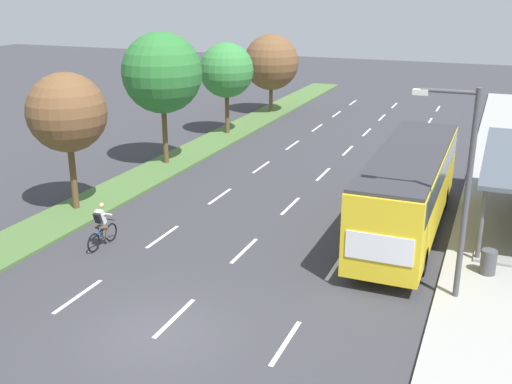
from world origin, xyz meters
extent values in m
plane|color=#38383D|center=(0.00, 0.00, 0.00)|extent=(140.00, 140.00, 0.00)
cube|color=#4C7038|center=(-8.30, 20.00, 0.06)|extent=(2.60, 52.00, 0.12)
cube|color=white|center=(-3.50, 0.91, 0.00)|extent=(0.14, 2.37, 0.01)
cube|color=white|center=(-3.50, 6.14, 0.00)|extent=(0.14, 2.37, 0.01)
cube|color=white|center=(-3.50, 11.36, 0.00)|extent=(0.14, 2.37, 0.01)
cube|color=white|center=(-3.50, 16.59, 0.00)|extent=(0.14, 2.37, 0.01)
cube|color=white|center=(-3.50, 21.82, 0.00)|extent=(0.14, 2.37, 0.01)
cube|color=white|center=(-3.50, 27.04, 0.00)|extent=(0.14, 2.37, 0.01)
cube|color=white|center=(-3.50, 32.27, 0.00)|extent=(0.14, 2.37, 0.01)
cube|color=white|center=(-3.50, 37.49, 0.00)|extent=(0.14, 2.37, 0.01)
cube|color=white|center=(0.00, 0.91, 0.00)|extent=(0.14, 2.37, 0.01)
cube|color=white|center=(0.00, 6.14, 0.00)|extent=(0.14, 2.37, 0.01)
cube|color=white|center=(0.00, 11.36, 0.00)|extent=(0.14, 2.37, 0.01)
cube|color=white|center=(0.00, 16.59, 0.00)|extent=(0.14, 2.37, 0.01)
cube|color=white|center=(0.00, 21.82, 0.00)|extent=(0.14, 2.37, 0.01)
cube|color=white|center=(0.00, 27.04, 0.00)|extent=(0.14, 2.37, 0.01)
cube|color=white|center=(0.00, 32.27, 0.00)|extent=(0.14, 2.37, 0.01)
cube|color=white|center=(0.00, 37.49, 0.00)|extent=(0.14, 2.37, 0.01)
cube|color=white|center=(3.50, 0.91, 0.00)|extent=(0.14, 2.37, 0.01)
cube|color=white|center=(3.50, 6.14, 0.00)|extent=(0.14, 2.37, 0.01)
cube|color=white|center=(3.50, 11.36, 0.00)|extent=(0.14, 2.37, 0.01)
cube|color=white|center=(3.50, 16.59, 0.00)|extent=(0.14, 2.37, 0.01)
cube|color=white|center=(3.50, 21.82, 0.00)|extent=(0.14, 2.37, 0.01)
cube|color=white|center=(3.50, 27.04, 0.00)|extent=(0.14, 2.37, 0.01)
cube|color=white|center=(3.50, 32.27, 0.00)|extent=(0.14, 2.37, 0.01)
cube|color=white|center=(3.50, 37.49, 0.00)|extent=(0.14, 2.37, 0.01)
cylinder|color=#56565B|center=(8.07, 8.25, 1.55)|extent=(0.16, 0.16, 2.60)
cylinder|color=#56565B|center=(8.07, 16.99, 1.55)|extent=(0.16, 0.16, 2.60)
cube|color=yellow|center=(5.25, 10.13, 1.85)|extent=(2.50, 11.20, 2.80)
cube|color=#2D3D4C|center=(5.25, 10.13, 2.70)|extent=(2.54, 10.30, 0.90)
cube|color=#333338|center=(5.25, 10.13, 3.31)|extent=(2.45, 10.98, 0.12)
cube|color=#2D3D4C|center=(5.25, 15.75, 2.20)|extent=(2.25, 0.06, 1.54)
cube|color=white|center=(5.25, 4.51, 1.65)|extent=(2.12, 0.04, 0.90)
cylinder|color=black|center=(4.15, 13.60, 0.50)|extent=(0.30, 1.00, 1.00)
cylinder|color=black|center=(6.35, 13.60, 0.50)|extent=(0.30, 1.00, 1.00)
cylinder|color=black|center=(4.15, 6.66, 0.50)|extent=(0.30, 1.00, 1.00)
cylinder|color=black|center=(6.35, 6.66, 0.50)|extent=(0.30, 1.00, 1.00)
torus|color=black|center=(-5.11, 5.04, 0.36)|extent=(0.06, 0.72, 0.72)
torus|color=black|center=(-5.11, 3.94, 0.36)|extent=(0.06, 0.72, 0.72)
cylinder|color=#234C99|center=(-5.11, 4.49, 0.64)|extent=(0.05, 0.94, 0.05)
cylinder|color=#234C99|center=(-5.11, 4.39, 0.46)|extent=(0.05, 0.57, 0.42)
cylinder|color=#234C99|center=(-5.11, 4.29, 0.66)|extent=(0.04, 0.04, 0.40)
cube|color=black|center=(-5.11, 4.29, 0.86)|extent=(0.12, 0.24, 0.06)
cylinder|color=black|center=(-5.11, 4.99, 0.91)|extent=(0.46, 0.04, 0.04)
cube|color=silver|center=(-5.11, 4.47, 1.19)|extent=(0.30, 0.36, 0.59)
cube|color=black|center=(-5.11, 4.31, 1.21)|extent=(0.26, 0.26, 0.42)
sphere|color=tan|center=(-5.11, 4.59, 1.61)|extent=(0.20, 0.20, 0.20)
cylinder|color=brown|center=(-5.23, 4.44, 0.79)|extent=(0.12, 0.42, 0.25)
cylinder|color=brown|center=(-5.23, 4.61, 0.53)|extent=(0.10, 0.17, 0.41)
cylinder|color=brown|center=(-4.99, 4.44, 0.79)|extent=(0.12, 0.42, 0.25)
cylinder|color=brown|center=(-4.99, 4.61, 0.53)|extent=(0.10, 0.17, 0.41)
cylinder|color=silver|center=(-5.28, 4.69, 1.24)|extent=(0.09, 0.47, 0.28)
cylinder|color=silver|center=(-4.94, 4.69, 1.24)|extent=(0.09, 0.47, 0.28)
cylinder|color=brown|center=(-8.53, 7.30, 1.61)|extent=(0.28, 0.28, 2.98)
sphere|color=brown|center=(-8.53, 7.30, 4.35)|extent=(3.34, 3.34, 3.34)
cylinder|color=brown|center=(-8.54, 15.09, 1.77)|extent=(0.28, 0.28, 3.31)
sphere|color=#2D7533|center=(-8.54, 15.09, 5.03)|extent=(4.26, 4.26, 4.26)
cylinder|color=brown|center=(-8.44, 22.89, 1.52)|extent=(0.28, 0.28, 2.80)
sphere|color=#38843D|center=(-8.44, 22.89, 4.23)|extent=(3.51, 3.51, 3.51)
cylinder|color=brown|center=(-8.33, 30.68, 1.23)|extent=(0.28, 0.28, 2.22)
sphere|color=brown|center=(-8.33, 30.68, 3.90)|extent=(4.16, 4.16, 4.16)
cylinder|color=#4C4C51|center=(7.60, 5.20, 3.40)|extent=(0.18, 0.18, 6.50)
cylinder|color=#4C4C51|center=(6.80, 5.20, 6.50)|extent=(1.60, 0.12, 0.12)
cube|color=silver|center=(6.00, 5.20, 6.43)|extent=(0.44, 0.24, 0.16)
cylinder|color=#4C4C51|center=(8.45, 7.22, 0.57)|extent=(0.52, 0.52, 0.85)
camera|label=1|loc=(8.22, -12.80, 9.32)|focal=42.50mm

